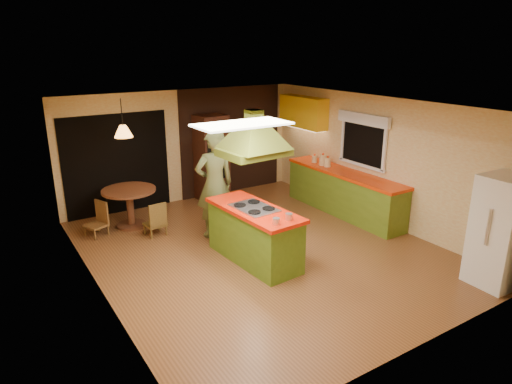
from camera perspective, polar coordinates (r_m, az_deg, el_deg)
ground at (r=8.07m, az=0.76°, el=-7.22°), size 6.50×6.50×0.00m
room_walls at (r=7.62m, az=0.80°, el=1.31°), size 5.50×6.50×6.50m
ceiling_plane at (r=7.36m, az=0.84°, el=10.67°), size 6.50×6.50×0.00m
brick_panel at (r=10.93m, az=-3.07°, el=6.45°), size 2.64×0.03×2.50m
nook_opening at (r=9.95m, az=-16.97°, el=3.33°), size 2.20×0.03×2.10m
right_counter at (r=9.78m, az=10.89°, el=-0.05°), size 0.62×3.05×0.92m
upper_cabinets at (r=10.70m, az=5.91°, el=9.93°), size 0.34×1.40×0.70m
window_right at (r=9.49m, az=13.28°, el=7.42°), size 0.12×1.35×1.06m
fluor_panel at (r=5.78m, az=-1.74°, el=8.46°), size 1.20×0.60×0.03m
kitchen_island at (r=7.52m, az=-0.23°, el=-5.28°), size 0.86×1.89×0.94m
range_hood at (r=7.01m, az=-0.25°, el=8.24°), size 1.06×0.79×0.79m
man at (r=8.35m, az=-5.20°, el=0.95°), size 0.78×0.56×2.00m
refrigerator at (r=7.58m, az=28.32°, el=-4.36°), size 0.72×0.68×1.68m
wall_oven at (r=10.43m, az=-5.57°, el=4.27°), size 0.68×0.64×1.95m
dining_table at (r=9.21m, az=-15.52°, el=-1.01°), size 1.03×1.03×0.77m
chair_left at (r=9.03m, az=-19.44°, el=-3.25°), size 0.46×0.46×0.65m
chair_near at (r=8.77m, az=-12.55°, el=-3.22°), size 0.39×0.39×0.66m
pendant_lamp at (r=8.87m, az=-16.25°, el=7.31°), size 0.39×0.39×0.22m
canister_large at (r=10.05m, az=8.34°, el=3.97°), size 0.18×0.18×0.23m
canister_medium at (r=9.94m, az=8.93°, el=3.70°), size 0.17×0.17×0.20m
canister_small at (r=10.26m, az=7.32°, el=4.11°), size 0.12×0.12×0.15m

